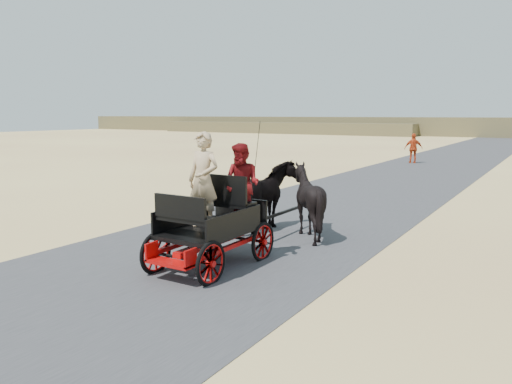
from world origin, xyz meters
The scene contains 10 objects.
ground centered at (0.00, 0.00, 0.00)m, with size 140.00×140.00×0.00m, color tan.
road centered at (0.00, 0.00, 0.01)m, with size 6.00×140.00×0.01m, color #38383A.
ridge_far centered at (0.00, 62.00, 1.20)m, with size 140.00×6.00×2.40m, color brown.
ridge_near centered at (-30.00, 58.00, 0.80)m, with size 40.00×4.00×1.60m, color brown.
carriage centered at (0.58, 0.44, 0.36)m, with size 1.30×2.40×0.72m, color black, non-canonical shape.
horse_left centered at (0.03, 3.44, 0.85)m, with size 0.91×2.01×1.70m, color black.
horse_right centered at (1.13, 3.44, 0.85)m, with size 1.37×1.54×1.70m, color black.
driver_man centered at (0.38, 0.49, 1.62)m, with size 0.66×0.43×1.80m, color tan.
passenger_woman centered at (0.88, 1.04, 1.51)m, with size 0.77×0.60×1.58m, color #660C0F.
pedestrian centered at (-1.34, 22.56, 0.86)m, with size 1.01×0.42×1.73m, color #C03B16.
Camera 1 is at (6.08, -6.88, 2.85)m, focal length 35.00 mm.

